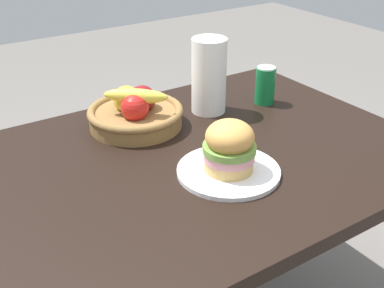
# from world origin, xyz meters

# --- Properties ---
(dining_table) EXTENTS (1.40, 0.90, 0.75)m
(dining_table) POSITION_xyz_m (0.00, 0.00, 0.65)
(dining_table) COLOR black
(dining_table) RESTS_ON ground_plane
(plate) EXTENTS (0.27, 0.27, 0.01)m
(plate) POSITION_xyz_m (0.09, -0.13, 0.76)
(plate) COLOR white
(plate) RESTS_ON dining_table
(sandwich) EXTENTS (0.14, 0.14, 0.13)m
(sandwich) POSITION_xyz_m (0.09, -0.13, 0.83)
(sandwich) COLOR #DBAD60
(sandwich) RESTS_ON plate
(soda_can) EXTENTS (0.07, 0.07, 0.13)m
(soda_can) POSITION_xyz_m (0.47, 0.17, 0.81)
(soda_can) COLOR #147238
(soda_can) RESTS_ON dining_table
(fruit_basket) EXTENTS (0.29, 0.29, 0.14)m
(fruit_basket) POSITION_xyz_m (0.02, 0.25, 0.80)
(fruit_basket) COLOR olive
(fruit_basket) RESTS_ON dining_table
(paper_towel_roll) EXTENTS (0.11, 0.11, 0.24)m
(paper_towel_roll) POSITION_xyz_m (0.27, 0.22, 0.87)
(paper_towel_roll) COLOR white
(paper_towel_roll) RESTS_ON dining_table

